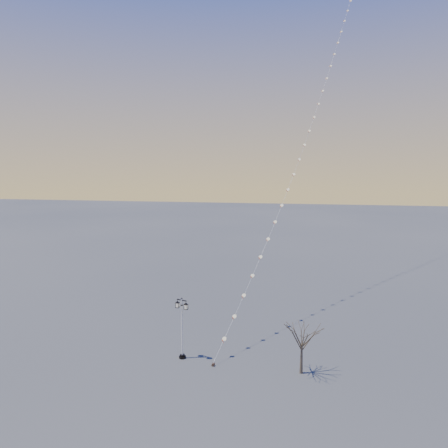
# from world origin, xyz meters

# --- Properties ---
(ground) EXTENTS (300.00, 300.00, 0.00)m
(ground) POSITION_xyz_m (0.00, 0.00, 0.00)
(ground) COLOR #464746
(ground) RESTS_ON ground
(street_lamp) EXTENTS (1.12, 0.65, 4.58)m
(street_lamp) POSITION_xyz_m (-2.33, 1.73, 2.53)
(street_lamp) COLOR black
(street_lamp) RESTS_ON ground
(bare_tree) EXTENTS (2.18, 2.18, 3.62)m
(bare_tree) POSITION_xyz_m (6.30, 1.23, 2.51)
(bare_tree) COLOR #473D2E
(bare_tree) RESTS_ON ground
(kite_train) EXTENTS (12.54, 41.90, 41.76)m
(kite_train) POSITION_xyz_m (6.16, 21.63, 20.80)
(kite_train) COLOR #3A271B
(kite_train) RESTS_ON ground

